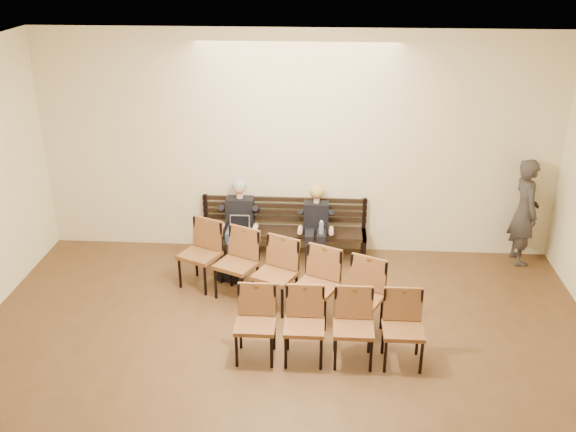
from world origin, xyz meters
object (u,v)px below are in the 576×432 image
Objects in this scene: seated_man at (240,223)px; passerby at (526,204)px; bench at (283,244)px; chair_row_front at (329,328)px; water_bottle at (321,234)px; bag at (231,271)px; chair_row_back at (275,275)px; laptop at (239,233)px; seated_woman at (316,229)px.

seated_man is 4.37m from passerby.
chair_row_front is at bearing -74.75° from bench.
seated_man is 5.64× the size of water_bottle.
bag is 0.12× the size of chair_row_back.
chair_row_back reaches higher than bench.
seated_woman is at bearing 1.05° from laptop.
chair_row_front is (0.14, -2.37, -0.11)m from water_bottle.
passerby reaches higher than laptop.
chair_row_back is (0.67, -1.40, -0.13)m from seated_man.
seated_woman is at bearing 94.80° from chair_row_back.
bench is 0.79m from seated_man.
seated_woman reaches higher than water_bottle.
seated_man reaches higher than bench.
bag is 4.57m from passerby.
bag is at bearing 95.27° from passerby.
passerby is at bearing 2.89° from seated_man.
bag is at bearing -160.91° from water_bottle.
water_bottle is at bearing -9.08° from seated_man.
passerby is at bearing 1.56° from bench.
chair_row_back is (0.72, -0.74, 0.35)m from bag.
water_bottle is (1.25, 0.03, -0.00)m from laptop.
seated_woman is at bearing 0.00° from seated_man.
chair_row_front is (1.41, -2.57, -0.17)m from seated_man.
seated_woman is 4.98× the size of water_bottle.
seated_man is at bearing 86.87° from passerby.
chair_row_front reaches higher than laptop.
chair_row_back is at bearing -90.10° from bench.
bag is 1.09m from chair_row_back.
seated_woman is 3.21m from passerby.
chair_row_back reaches higher than water_bottle.
water_bottle is 1.46m from bag.
passerby is 0.87× the size of chair_row_front.
passerby reaches higher than chair_row_back.
water_bottle reaches higher than bench.
laptop is at bearing -178.44° from water_bottle.
water_bottle is 0.60× the size of bag.
water_bottle is at bearing 91.78° from passerby.
passerby is 0.64× the size of chair_row_back.
bench is 1.17× the size of chair_row_front.
chair_row_back is at bearing 107.71° from passerby.
laptop is (-1.16, -0.24, 0.01)m from seated_woman.
water_bottle is 1.34m from chair_row_back.
water_bottle is (0.09, -0.20, 0.01)m from seated_woman.
passerby is at bearing 48.65° from chair_row_back.
laptop is at bearing -151.29° from bench.
water_bottle is 2.37m from chair_row_front.
laptop is at bearing 90.00° from passerby.
passerby is (4.35, 0.22, 0.34)m from seated_man.
water_bottle is at bearing 93.08° from chair_row_front.
chair_row_back is at bearing -71.32° from laptop.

